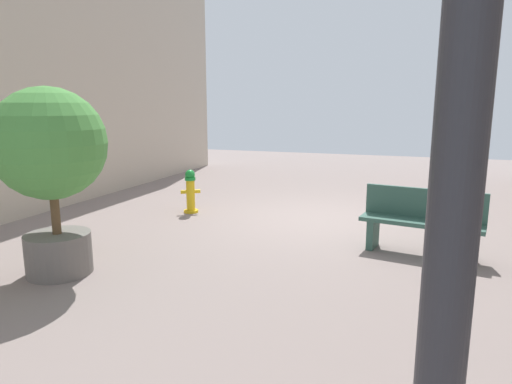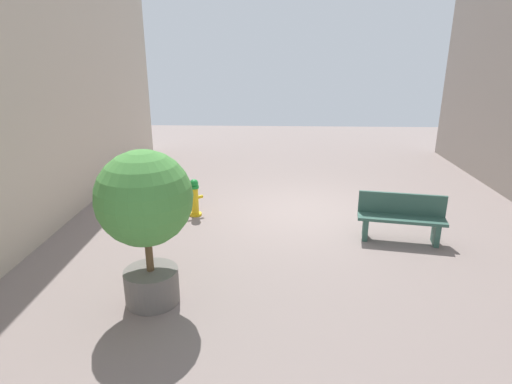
% 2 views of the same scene
% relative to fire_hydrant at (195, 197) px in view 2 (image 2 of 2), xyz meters
% --- Properties ---
extents(ground_plane, '(23.40, 23.40, 0.00)m').
position_rel_fire_hydrant_xyz_m(ground_plane, '(-2.54, -0.35, -0.44)').
color(ground_plane, gray).
extents(fire_hydrant, '(0.37, 0.35, 0.88)m').
position_rel_fire_hydrant_xyz_m(fire_hydrant, '(0.00, 0.00, 0.00)').
color(fire_hydrant, gold).
rests_on(fire_hydrant, ground_plane).
extents(bench_near, '(1.75, 0.72, 0.95)m').
position_rel_fire_hydrant_xyz_m(bench_near, '(-4.37, 1.16, 0.06)').
color(bench_near, '#33594C').
rests_on(bench_near, ground_plane).
extents(planter_tree, '(1.39, 1.39, 2.38)m').
position_rel_fire_hydrant_xyz_m(planter_tree, '(0.03, 3.57, 1.08)').
color(planter_tree, slate).
rests_on(planter_tree, ground_plane).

